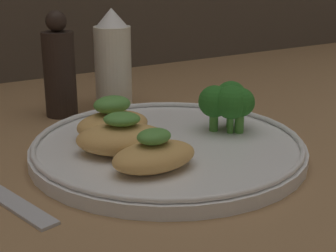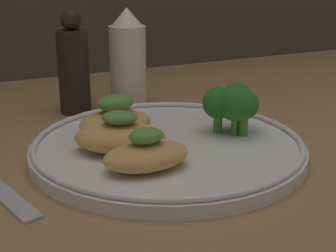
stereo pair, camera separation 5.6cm
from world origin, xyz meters
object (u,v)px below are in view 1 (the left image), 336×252
(broccoli_bunch, at_px, (230,102))
(pepper_grinder, at_px, (59,70))
(sauce_bottle, at_px, (113,61))
(plate, at_px, (168,147))

(broccoli_bunch, distance_m, pepper_grinder, 0.24)
(sauce_bottle, distance_m, pepper_grinder, 0.08)
(broccoli_bunch, xyz_separation_m, sauce_bottle, (-0.05, 0.20, 0.02))
(broccoli_bunch, bearing_deg, plate, 179.67)
(plate, relative_size, sauce_bottle, 2.13)
(sauce_bottle, relative_size, pepper_grinder, 0.99)
(plate, bearing_deg, pepper_grinder, 102.99)
(broccoli_bunch, relative_size, pepper_grinder, 0.44)
(plate, xyz_separation_m, sauce_bottle, (0.03, 0.20, 0.06))
(plate, xyz_separation_m, pepper_grinder, (-0.05, 0.20, 0.05))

